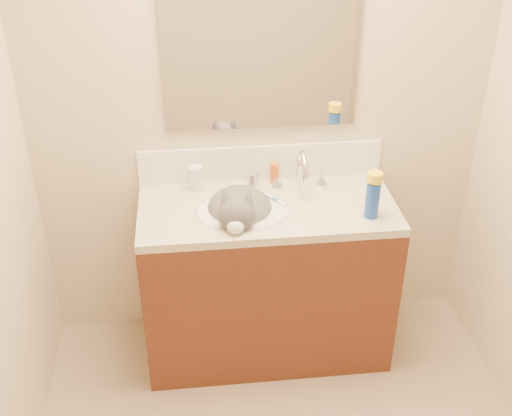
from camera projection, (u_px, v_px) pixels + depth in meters
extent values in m
cube|color=beige|center=(261.00, 105.00, 3.01)|extent=(2.20, 0.04, 2.50)
cube|color=#502415|center=(267.00, 282.00, 3.22)|extent=(1.20, 0.55, 0.82)
cube|color=#C2B598|center=(268.00, 209.00, 2.99)|extent=(1.20, 0.55, 0.04)
ellipsoid|color=white|center=(243.00, 223.00, 2.98)|extent=(0.45, 0.36, 0.14)
cylinder|color=silver|center=(300.00, 175.00, 3.12)|extent=(0.04, 0.04, 0.11)
torus|color=silver|center=(302.00, 170.00, 3.04)|extent=(0.03, 0.20, 0.20)
cylinder|color=silver|center=(305.00, 185.00, 2.99)|extent=(0.03, 0.03, 0.06)
cone|color=silver|center=(277.00, 180.00, 3.13)|extent=(0.06, 0.06, 0.06)
cone|color=silver|center=(322.00, 178.00, 3.15)|extent=(0.06, 0.06, 0.06)
ellipsoid|color=#494749|center=(240.00, 213.00, 2.99)|extent=(0.37, 0.41, 0.24)
ellipsoid|color=#494749|center=(237.00, 215.00, 2.81)|extent=(0.19, 0.18, 0.16)
ellipsoid|color=#494749|center=(238.00, 213.00, 2.88)|extent=(0.14, 0.14, 0.15)
cone|color=#494749|center=(226.00, 197.00, 2.79)|extent=(0.09, 0.09, 0.10)
cone|color=#494749|center=(248.00, 197.00, 2.78)|extent=(0.09, 0.09, 0.10)
ellipsoid|color=white|center=(236.00, 227.00, 2.76)|extent=(0.08, 0.07, 0.07)
ellipsoid|color=white|center=(238.00, 227.00, 2.89)|extent=(0.13, 0.09, 0.14)
sphere|color=#D8968C|center=(235.00, 230.00, 2.74)|extent=(0.02, 0.02, 0.02)
cylinder|color=#494749|center=(271.00, 229.00, 3.01)|extent=(0.07, 0.25, 0.05)
cube|color=white|center=(261.00, 162.00, 3.16)|extent=(1.20, 0.02, 0.18)
cube|color=white|center=(262.00, 44.00, 2.85)|extent=(0.90, 0.02, 0.80)
cylinder|color=silver|center=(196.00, 178.00, 3.08)|extent=(0.07, 0.07, 0.12)
cylinder|color=#ED4C27|center=(196.00, 181.00, 3.09)|extent=(0.07, 0.07, 0.04)
cylinder|color=#B7B7BC|center=(253.00, 179.00, 3.13)|extent=(0.07, 0.07, 0.06)
cylinder|color=#BF4F16|center=(275.00, 173.00, 3.14)|extent=(0.05, 0.05, 0.11)
cube|color=silver|center=(275.00, 200.00, 3.01)|extent=(0.10, 0.13, 0.01)
cube|color=#6896DF|center=(275.00, 199.00, 3.01)|extent=(0.03, 0.04, 0.02)
cylinder|color=#183FAD|center=(372.00, 200.00, 2.86)|extent=(0.08, 0.08, 0.17)
cylinder|color=yellow|center=(375.00, 177.00, 2.80)|extent=(0.08, 0.08, 0.04)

